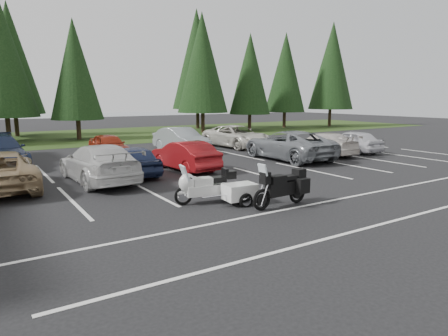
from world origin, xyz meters
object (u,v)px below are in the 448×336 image
Objects in this scene: car_near_6 at (288,145)px; adventure_motorcycle at (280,184)px; car_near_3 at (99,163)px; car_near_7 at (323,144)px; car_near_2 at (0,171)px; car_far_2 at (109,145)px; car_near_4 at (133,160)px; car_far_3 at (181,140)px; car_far_4 at (237,136)px; car_near_5 at (185,155)px; touring_motorcycle at (206,183)px; car_near_8 at (352,141)px; cargo_trailer at (240,194)px.

car_near_6 is 9.99m from adventure_motorcycle.
car_near_7 is (13.50, 0.65, -0.10)m from car_near_3.
car_near_2 reaches higher than car_far_2.
adventure_motorcycle reaches higher than car_near_4.
car_near_7 is 0.99× the size of car_far_3.
car_near_3 is 0.98× the size of car_far_4.
car_far_3 reaches higher than car_near_5.
touring_motorcycle is at bearing -132.87° from car_far_4.
car_near_3 is 1.31× the size of car_near_8.
car_far_2 is at bearing -95.72° from car_near_4.
car_near_4 is 6.68m from cargo_trailer.
car_near_3 is 7.13m from car_far_2.
car_near_4 is at bearing -153.02° from car_far_4.
adventure_motorcycle is (-3.12, -13.21, -0.04)m from car_far_3.
car_near_4 is at bearing 102.09° from touring_motorcycle.
adventure_motorcycle is (-9.74, -7.52, 0.06)m from car_near_7.
car_far_3 is at bearing 73.90° from adventure_motorcycle.
car_near_5 is 9.25m from car_far_4.
car_near_5 is at bearing 77.79° from touring_motorcycle.
car_near_8 reaches higher than cargo_trailer.
car_near_2 is 0.99× the size of car_near_3.
adventure_motorcycle is at bearing 107.17° from car_near_4.
cargo_trailer is (-7.70, -6.39, -0.47)m from car_near_6.
car_near_5 is at bearing -75.52° from car_far_2.
car_near_4 is at bearing -162.16° from car_near_3.
touring_motorcycle is (-11.47, -5.84, -0.01)m from car_near_7.
car_near_4 is 0.94× the size of car_near_5.
car_near_5 reaches higher than touring_motorcycle.
car_near_3 is 0.92× the size of car_near_6.
car_far_2 is 1.62× the size of adventure_motorcycle.
car_near_5 is 6.37m from car_near_6.
cargo_trailer is at bearing 31.49° from car_near_8.
car_far_2 is at bearing -36.42° from car_near_6.
car_near_6 is at bearing 179.93° from car_near_3.
car_far_3 is 12.50m from touring_motorcycle.
car_near_6 is 10.02m from cargo_trailer.
car_near_2 is at bearing 3.05° from car_near_4.
touring_motorcycle is (-4.85, -11.53, -0.11)m from car_far_3.
car_far_4 is (4.36, 0.21, -0.02)m from car_far_3.
adventure_motorcycle is (-7.48, -13.42, -0.02)m from car_far_4.
car_near_4 is at bearing -98.71° from car_far_2.
car_near_2 reaches higher than car_near_7.
car_near_8 is 14.29m from adventure_motorcycle.
touring_motorcycle is at bearing 64.98° from car_near_5.
car_near_3 is 7.84m from adventure_motorcycle.
car_far_4 is at bearing -2.45° from car_far_3.
adventure_motorcycle is (-12.22, -7.40, 0.04)m from car_near_8.
car_near_3 is 5.58m from touring_motorcycle.
touring_motorcycle is 1.61× the size of cargo_trailer.
car_near_7 reaches higher than touring_motorcycle.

